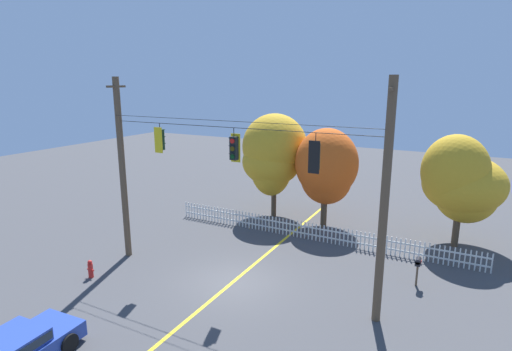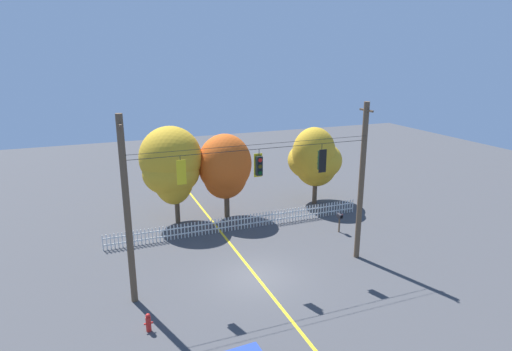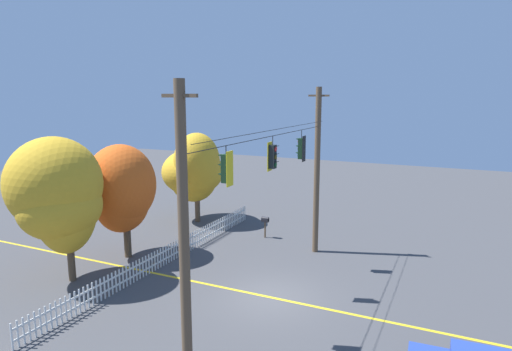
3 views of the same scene
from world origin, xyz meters
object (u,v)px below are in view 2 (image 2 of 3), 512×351
traffic_signal_southbound_primary (181,172)px  autumn_maple_mid (225,168)px  traffic_signal_eastbound_side (259,166)px  fire_hydrant (148,322)px  traffic_signal_westbound_side (321,160)px  roadside_mailbox (340,217)px  autumn_oak_far_east (315,159)px  autumn_maple_near_fence (171,165)px

traffic_signal_southbound_primary → autumn_maple_mid: size_ratio=0.22×
traffic_signal_eastbound_side → fire_hydrant: bearing=-156.7°
traffic_signal_westbound_side → roadside_mailbox: traffic_signal_westbound_side is taller
traffic_signal_westbound_side → traffic_signal_southbound_primary: bearing=180.0°
traffic_signal_eastbound_side → traffic_signal_southbound_primary: bearing=-179.7°
traffic_signal_westbound_side → roadside_mailbox: size_ratio=1.16×
autumn_oak_far_east → roadside_mailbox: 6.40m
autumn_maple_near_fence → autumn_maple_mid: autumn_maple_near_fence is taller
autumn_maple_near_fence → autumn_oak_far_east: size_ratio=1.10×
traffic_signal_eastbound_side → autumn_oak_far_east: (8.34, 9.20, -2.52)m
fire_hydrant → roadside_mailbox: (13.11, 6.04, 0.64)m
autumn_maple_near_fence → autumn_oak_far_east: 10.97m
autumn_maple_mid → fire_hydrant: autumn_maple_mid is taller
fire_hydrant → roadside_mailbox: 14.44m
autumn_oak_far_east → traffic_signal_westbound_side: bearing=-117.8°
fire_hydrant → traffic_signal_southbound_primary: bearing=49.6°
traffic_signal_westbound_side → traffic_signal_eastbound_side: bearing=179.7°
traffic_signal_southbound_primary → autumn_maple_mid: 10.51m
traffic_signal_eastbound_side → autumn_maple_near_fence: (-2.61, 9.21, -1.94)m
autumn_maple_mid → fire_hydrant: 13.92m
traffic_signal_southbound_primary → autumn_oak_far_east: bearing=37.1°
autumn_maple_near_fence → roadside_mailbox: bearing=-30.9°
autumn_oak_far_east → fire_hydrant: bearing=-140.6°
traffic_signal_westbound_side → autumn_maple_near_fence: size_ratio=0.22×
fire_hydrant → roadside_mailbox: size_ratio=0.65×
autumn_maple_mid → autumn_oak_far_east: bearing=2.1°
autumn_maple_mid → autumn_oak_far_east: autumn_oak_far_east is taller
traffic_signal_southbound_primary → roadside_mailbox: 12.50m
autumn_maple_mid → roadside_mailbox: bearing=-42.6°
traffic_signal_southbound_primary → autumn_maple_near_fence: bearing=82.4°
autumn_maple_near_fence → autumn_maple_mid: size_ratio=1.11×
autumn_maple_mid → roadside_mailbox: (5.99, -5.50, -2.54)m
autumn_maple_near_fence → autumn_oak_far_east: (10.95, -0.00, -0.58)m
traffic_signal_westbound_side → autumn_maple_mid: bearing=105.1°
traffic_signal_westbound_side → roadside_mailbox: 6.98m
traffic_signal_southbound_primary → fire_hydrant: 6.62m
traffic_signal_southbound_primary → autumn_maple_near_fence: 9.53m
traffic_signal_eastbound_side → fire_hydrant: (-6.05, -2.61, -5.59)m
traffic_signal_southbound_primary → autumn_maple_mid: bearing=61.3°
roadside_mailbox → fire_hydrant: bearing=-155.3°
roadside_mailbox → autumn_maple_mid: bearing=137.4°
traffic_signal_southbound_primary → autumn_maple_near_fence: (1.24, 9.22, -2.04)m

